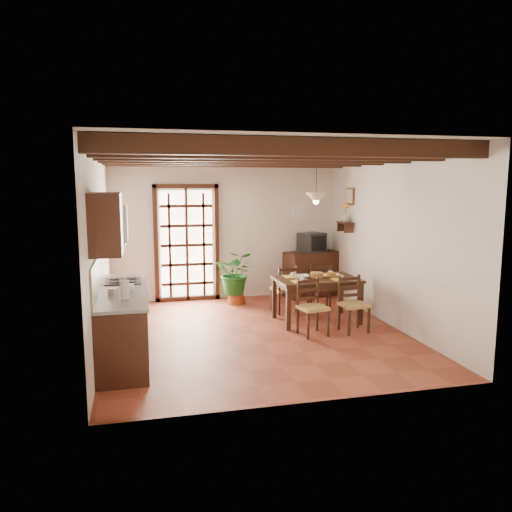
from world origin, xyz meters
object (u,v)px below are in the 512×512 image
object	(u,v)px
chair_near_left	(312,318)
crt_tv	(312,242)
pendant_lamp	(316,197)
chair_near_right	(353,314)
chair_far_right	(319,295)
chair_far_left	(284,297)
sideboard	(311,274)
kitchen_counter	(123,322)
potted_plant	(236,274)
dining_table	(317,284)

from	to	relation	value
chair_near_left	crt_tv	size ratio (longest dim) A/B	1.49
pendant_lamp	chair_near_right	bearing A→B (deg)	-65.59
chair_near_left	crt_tv	xyz separation A→B (m)	(0.87, 2.49, 0.84)
chair_near_right	chair_far_right	size ratio (longest dim) A/B	0.99
chair_far_left	crt_tv	size ratio (longest dim) A/B	1.48
chair_near_right	pendant_lamp	size ratio (longest dim) A/B	1.03
chair_near_left	chair_far_left	distance (m)	1.39
chair_far_left	crt_tv	world-z (taller)	crt_tv
chair_near_right	crt_tv	size ratio (longest dim) A/B	1.50
crt_tv	chair_far_right	bearing A→B (deg)	-125.14
chair_far_right	pendant_lamp	xyz separation A→B (m)	(-0.32, -0.60, 1.80)
sideboard	chair_near_right	bearing A→B (deg)	-108.00
chair_far_left	pendant_lamp	size ratio (longest dim) A/B	1.02
kitchen_counter	chair_far_left	size ratio (longest dim) A/B	2.62
chair_near_right	chair_far_left	xyz separation A→B (m)	(-0.71, 1.37, -0.00)
kitchen_counter	pendant_lamp	bearing A→B (deg)	20.12
chair_near_left	sideboard	distance (m)	2.65
chair_far_right	sideboard	world-z (taller)	sideboard
sideboard	potted_plant	distance (m)	1.64
chair_far_left	sideboard	distance (m)	1.44
potted_plant	chair_far_right	bearing A→B (deg)	-30.67
kitchen_counter	pendant_lamp	size ratio (longest dim) A/B	2.66
dining_table	chair_far_left	size ratio (longest dim) A/B	1.61
kitchen_counter	pendant_lamp	world-z (taller)	pendant_lamp
chair_far_right	sideboard	xyz separation A→B (m)	(0.23, 1.08, 0.18)
crt_tv	chair_near_left	bearing A→B (deg)	-132.49
chair_far_right	crt_tv	bearing A→B (deg)	-90.90
dining_table	sideboard	bearing A→B (deg)	71.50
chair_near_right	chair_far_left	distance (m)	1.55
sideboard	chair_far_left	bearing A→B (deg)	-142.98
dining_table	crt_tv	size ratio (longest dim) A/B	2.38
chair_near_right	pendant_lamp	bearing A→B (deg)	108.66
dining_table	pendant_lamp	size ratio (longest dim) A/B	1.64
sideboard	potted_plant	bearing A→B (deg)	175.63
chair_near_right	pendant_lamp	distance (m)	2.00
chair_near_left	pendant_lamp	world-z (taller)	pendant_lamp
dining_table	chair_far_right	world-z (taller)	chair_far_right
chair_far_left	chair_far_right	world-z (taller)	chair_far_right
sideboard	crt_tv	xyz separation A→B (m)	(-0.00, -0.01, 0.65)
dining_table	chair_far_left	distance (m)	0.86
crt_tv	sideboard	bearing A→B (deg)	66.81
dining_table	chair_far_left	bearing A→B (deg)	115.91
kitchen_counter	chair_far_right	xyz separation A→B (m)	(3.42, 1.74, -0.20)
chair_near_left	chair_near_right	world-z (taller)	chair_near_right
kitchen_counter	chair_near_right	bearing A→B (deg)	5.77
potted_plant	chair_near_right	bearing A→B (deg)	-57.27
sideboard	pendant_lamp	size ratio (longest dim) A/B	1.28
chair_far_right	crt_tv	distance (m)	1.38
potted_plant	pendant_lamp	xyz separation A→B (m)	(1.07, -1.43, 1.51)
crt_tv	pendant_lamp	world-z (taller)	pendant_lamp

